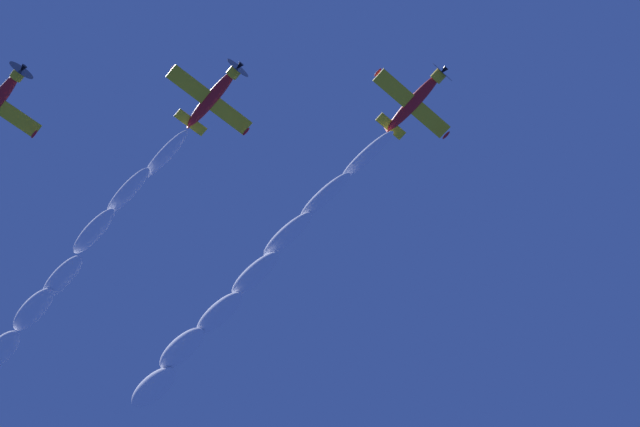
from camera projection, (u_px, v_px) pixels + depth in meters
The scene contains 4 objects.
airplane_lead at pixel (416, 100), 68.23m from camera, with size 7.27×8.05×2.44m.
airplane_left_wingman at pixel (213, 96), 67.92m from camera, with size 7.27×8.05×2.44m.
smoke_trail_lead at pixel (222, 309), 73.59m from camera, with size 34.30×13.22×6.51m.
smoke_trail_left_wingman at pixel (35, 308), 73.36m from camera, with size 33.48×13.23×6.25m.
Camera 1 is at (7.34, -18.20, 1.57)m, focal length 45.86 mm.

